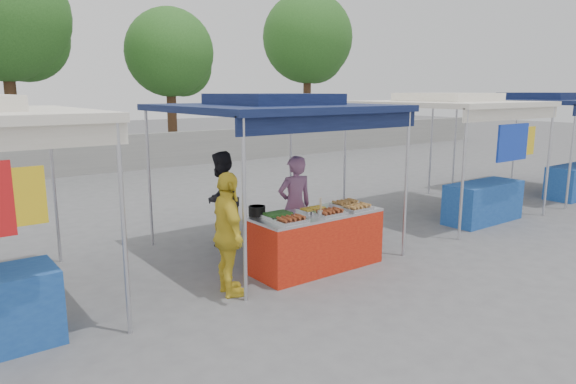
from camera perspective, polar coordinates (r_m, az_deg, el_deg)
ground_plane at (r=7.88m, az=2.66°, el=-8.19°), size 80.00×80.00×0.00m
back_wall at (r=17.49m, az=-21.03°, el=3.83°), size 40.00×0.25×1.20m
main_canopy at (r=8.21m, az=-1.57°, el=9.48°), size 3.20×3.20×2.57m
neighbor_stall_right at (r=11.24m, az=18.82°, el=5.42°), size 3.20×3.20×2.57m
neighbor_stall_far at (r=14.71m, az=27.70°, el=5.97°), size 3.20×3.20×2.57m
tree_1 at (r=18.94m, az=-28.66°, el=16.24°), size 4.01×4.01×6.89m
tree_2 at (r=20.62m, az=-12.71°, el=14.47°), size 3.40×3.31×5.69m
tree_3 at (r=24.55m, az=2.38°, el=16.32°), size 4.09×4.09×7.03m
vendor_table at (r=7.68m, az=3.16°, el=-5.39°), size 2.00×0.80×0.85m
food_tray_fl at (r=6.98m, az=0.34°, el=-3.16°), size 0.42×0.30×0.07m
food_tray_fm at (r=7.41m, az=4.65°, el=-2.34°), size 0.42×0.30×0.07m
food_tray_fr at (r=7.79m, az=7.72°, el=-1.75°), size 0.42×0.30×0.07m
food_tray_bl at (r=7.26m, az=-1.11°, el=-2.60°), size 0.42×0.30×0.07m
food_tray_bm at (r=7.61m, az=2.78°, el=-1.96°), size 0.42×0.30×0.07m
food_tray_br at (r=8.04m, az=6.40°, el=-1.30°), size 0.42×0.30×0.07m
cooking_pot at (r=7.37m, az=-3.47°, el=-2.11°), size 0.24×0.24×0.14m
skewer_cup at (r=7.29m, az=3.61°, el=-2.44°), size 0.08×0.08×0.10m
wok_burner at (r=8.76m, az=8.35°, el=-3.26°), size 0.45×0.45×0.75m
crate_left at (r=7.97m, az=-1.70°, el=-6.71°), size 0.55×0.38×0.33m
crate_right at (r=8.37m, az=2.28°, el=-5.98°), size 0.48×0.34×0.29m
crate_stacked at (r=8.29m, az=2.30°, el=-4.07°), size 0.48×0.34×0.29m
vendor_woman at (r=8.21m, az=0.76°, el=-1.53°), size 0.65×0.48×1.61m
helper_man at (r=8.82m, az=-7.41°, el=-0.73°), size 0.99×0.95×1.61m
customer_person at (r=6.61m, az=-6.62°, el=-4.72°), size 0.60×1.01×1.62m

